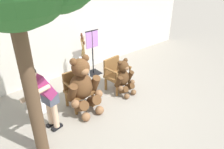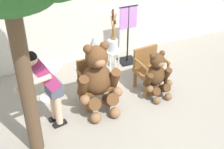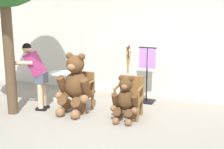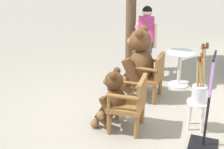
{
  "view_description": "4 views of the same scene",
  "coord_description": "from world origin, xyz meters",
  "px_view_note": "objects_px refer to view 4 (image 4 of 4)",
  "views": [
    {
      "loc": [
        -2.74,
        -3.13,
        3.17
      ],
      "look_at": [
        0.13,
        0.33,
        0.76
      ],
      "focal_mm": 35.0,
      "sensor_mm": 36.0,
      "label": 1
    },
    {
      "loc": [
        -2.14,
        -3.85,
        3.75
      ],
      "look_at": [
        -0.35,
        0.43,
        0.72
      ],
      "focal_mm": 50.0,
      "sensor_mm": 36.0,
      "label": 2
    },
    {
      "loc": [
        2.67,
        -5.31,
        2.39
      ],
      "look_at": [
        0.25,
        0.57,
        0.93
      ],
      "focal_mm": 50.0,
      "sensor_mm": 36.0,
      "label": 3
    },
    {
      "loc": [
        4.62,
        1.98,
        2.61
      ],
      "look_at": [
        0.39,
        0.35,
        0.78
      ],
      "focal_mm": 50.0,
      "sensor_mm": 36.0,
      "label": 4
    }
  ],
  "objects_px": {
    "teddy_bear_small": "(112,99)",
    "clothing_display_stand": "(209,100)",
    "round_side_table": "(180,65)",
    "white_stool": "(197,108)",
    "wooden_chair_right": "(130,102)",
    "wooden_chair_left": "(150,75)",
    "person_visitor": "(146,37)",
    "brush_bucket": "(199,89)",
    "teddy_bear_large": "(137,63)"
  },
  "relations": [
    {
      "from": "person_visitor",
      "to": "white_stool",
      "type": "height_order",
      "value": "person_visitor"
    },
    {
      "from": "teddy_bear_large",
      "to": "brush_bucket",
      "type": "xyz_separation_m",
      "value": [
        0.8,
        1.21,
        0.01
      ]
    },
    {
      "from": "clothing_display_stand",
      "to": "teddy_bear_large",
      "type": "bearing_deg",
      "value": -131.88
    },
    {
      "from": "person_visitor",
      "to": "clothing_display_stand",
      "type": "xyz_separation_m",
      "value": [
        2.16,
        1.48,
        -0.19
      ]
    },
    {
      "from": "teddy_bear_large",
      "to": "round_side_table",
      "type": "height_order",
      "value": "teddy_bear_large"
    },
    {
      "from": "white_stool",
      "to": "clothing_display_stand",
      "type": "distance_m",
      "value": 0.6
    },
    {
      "from": "person_visitor",
      "to": "teddy_bear_small",
      "type": "bearing_deg",
      "value": 1.89
    },
    {
      "from": "teddy_bear_large",
      "to": "wooden_chair_left",
      "type": "bearing_deg",
      "value": 89.76
    },
    {
      "from": "teddy_bear_small",
      "to": "round_side_table",
      "type": "xyz_separation_m",
      "value": [
        -1.97,
        0.7,
        -0.02
      ]
    },
    {
      "from": "wooden_chair_left",
      "to": "clothing_display_stand",
      "type": "height_order",
      "value": "clothing_display_stand"
    },
    {
      "from": "wooden_chair_left",
      "to": "teddy_bear_large",
      "type": "distance_m",
      "value": 0.32
    },
    {
      "from": "wooden_chair_right",
      "to": "clothing_display_stand",
      "type": "bearing_deg",
      "value": 87.46
    },
    {
      "from": "person_visitor",
      "to": "round_side_table",
      "type": "height_order",
      "value": "person_visitor"
    },
    {
      "from": "teddy_bear_large",
      "to": "clothing_display_stand",
      "type": "distance_m",
      "value": 1.85
    },
    {
      "from": "person_visitor",
      "to": "wooden_chair_right",
      "type": "bearing_deg",
      "value": 9.75
    },
    {
      "from": "wooden_chair_left",
      "to": "white_stool",
      "type": "relative_size",
      "value": 1.87
    },
    {
      "from": "brush_bucket",
      "to": "clothing_display_stand",
      "type": "bearing_deg",
      "value": 21.08
    },
    {
      "from": "teddy_bear_large",
      "to": "wooden_chair_right",
      "type": "bearing_deg",
      "value": 12.11
    },
    {
      "from": "teddy_bear_large",
      "to": "white_stool",
      "type": "height_order",
      "value": "teddy_bear_large"
    },
    {
      "from": "person_visitor",
      "to": "clothing_display_stand",
      "type": "distance_m",
      "value": 2.63
    },
    {
      "from": "white_stool",
      "to": "clothing_display_stand",
      "type": "bearing_deg",
      "value": 20.93
    },
    {
      "from": "teddy_bear_large",
      "to": "white_stool",
      "type": "xyz_separation_m",
      "value": [
        0.79,
        1.21,
        -0.3
      ]
    },
    {
      "from": "teddy_bear_large",
      "to": "clothing_display_stand",
      "type": "xyz_separation_m",
      "value": [
        1.23,
        1.37,
        0.06
      ]
    },
    {
      "from": "brush_bucket",
      "to": "clothing_display_stand",
      "type": "height_order",
      "value": "brush_bucket"
    },
    {
      "from": "person_visitor",
      "to": "white_stool",
      "type": "distance_m",
      "value": 2.24
    },
    {
      "from": "teddy_bear_large",
      "to": "round_side_table",
      "type": "distance_m",
      "value": 1.04
    },
    {
      "from": "wooden_chair_right",
      "to": "teddy_bear_large",
      "type": "bearing_deg",
      "value": -167.89
    },
    {
      "from": "wooden_chair_left",
      "to": "clothing_display_stand",
      "type": "bearing_deg",
      "value": 42.3
    },
    {
      "from": "white_stool",
      "to": "round_side_table",
      "type": "distance_m",
      "value": 1.66
    },
    {
      "from": "teddy_bear_large",
      "to": "brush_bucket",
      "type": "bearing_deg",
      "value": 56.6
    },
    {
      "from": "round_side_table",
      "to": "brush_bucket",
      "type": "bearing_deg",
      "value": 19.05
    },
    {
      "from": "teddy_bear_large",
      "to": "person_visitor",
      "type": "distance_m",
      "value": 0.97
    },
    {
      "from": "person_visitor",
      "to": "brush_bucket",
      "type": "height_order",
      "value": "person_visitor"
    },
    {
      "from": "wooden_chair_right",
      "to": "teddy_bear_large",
      "type": "distance_m",
      "value": 1.23
    },
    {
      "from": "white_stool",
      "to": "wooden_chair_right",
      "type": "bearing_deg",
      "value": -67.77
    },
    {
      "from": "round_side_table",
      "to": "white_stool",
      "type": "bearing_deg",
      "value": 19.09
    },
    {
      "from": "wooden_chair_left",
      "to": "teddy_bear_small",
      "type": "bearing_deg",
      "value": -13.81
    },
    {
      "from": "white_stool",
      "to": "brush_bucket",
      "type": "height_order",
      "value": "brush_bucket"
    },
    {
      "from": "brush_bucket",
      "to": "white_stool",
      "type": "bearing_deg",
      "value": 167.9
    },
    {
      "from": "round_side_table",
      "to": "clothing_display_stand",
      "type": "xyz_separation_m",
      "value": [
        2.01,
        0.71,
        0.27
      ]
    },
    {
      "from": "teddy_bear_small",
      "to": "clothing_display_stand",
      "type": "height_order",
      "value": "clothing_display_stand"
    },
    {
      "from": "wooden_chair_right",
      "to": "round_side_table",
      "type": "relative_size",
      "value": 1.19
    },
    {
      "from": "wooden_chair_right",
      "to": "person_visitor",
      "type": "xyz_separation_m",
      "value": [
        -2.11,
        -0.36,
        0.45
      ]
    },
    {
      "from": "wooden_chair_left",
      "to": "round_side_table",
      "type": "xyz_separation_m",
      "value": [
        -0.78,
        0.41,
        -0.01
      ]
    },
    {
      "from": "white_stool",
      "to": "wooden_chair_left",
      "type": "bearing_deg",
      "value": -129.75
    },
    {
      "from": "teddy_bear_small",
      "to": "brush_bucket",
      "type": "height_order",
      "value": "brush_bucket"
    },
    {
      "from": "white_stool",
      "to": "teddy_bear_large",
      "type": "bearing_deg",
      "value": -123.33
    },
    {
      "from": "person_visitor",
      "to": "white_stool",
      "type": "xyz_separation_m",
      "value": [
        1.72,
        1.32,
        -0.55
      ]
    },
    {
      "from": "teddy_bear_small",
      "to": "person_visitor",
      "type": "height_order",
      "value": "person_visitor"
    },
    {
      "from": "wooden_chair_right",
      "to": "round_side_table",
      "type": "distance_m",
      "value": 2.0
    }
  ]
}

